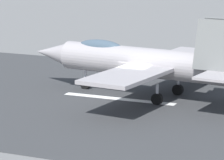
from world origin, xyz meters
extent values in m
plane|color=slate|center=(0.00, 0.00, 0.00)|extent=(400.00, 400.00, 0.00)
cube|color=#333436|center=(0.00, 0.00, 0.01)|extent=(240.00, 26.00, 0.02)
cube|color=white|center=(0.98, 0.00, 0.02)|extent=(8.00, 0.70, 0.00)
cylinder|color=#979295|center=(-0.32, -1.34, 2.39)|extent=(12.55, 3.42, 1.99)
cone|color=#979295|center=(7.26, -2.23, 2.39)|extent=(3.04, 2.01, 1.69)
ellipsoid|color=#3F5160|center=(3.16, -1.75, 3.14)|extent=(3.70, 1.51, 1.10)
cube|color=#979295|center=(-0.82, 2.97, 2.29)|extent=(4.13, 6.81, 0.24)
cube|color=#979295|center=(-1.80, -5.42, 2.29)|extent=(4.13, 6.81, 0.24)
cube|color=#979295|center=(-6.36, 1.78, 2.49)|extent=(2.71, 3.06, 0.16)
cube|color=slate|center=(-5.59, 0.18, 4.09)|extent=(2.69, 1.24, 3.14)
cylinder|color=silver|center=(4.42, -1.90, 0.70)|extent=(0.18, 0.18, 1.40)
cylinder|color=black|center=(4.42, -1.90, 0.38)|extent=(0.79, 0.39, 0.76)
cylinder|color=silver|center=(-1.92, 0.45, 0.70)|extent=(0.18, 0.18, 1.40)
cylinder|color=black|center=(-1.92, 0.45, 0.38)|extent=(0.79, 0.39, 0.76)
cylinder|color=silver|center=(-2.29, -2.72, 0.70)|extent=(0.18, 0.18, 1.40)
cylinder|color=black|center=(-2.29, -2.72, 0.38)|extent=(0.79, 0.39, 0.76)
camera|label=1|loc=(-16.12, 39.81, 10.36)|focal=105.99mm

